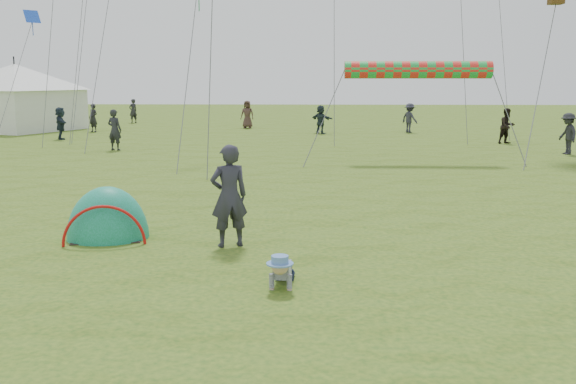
{
  "coord_description": "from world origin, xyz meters",
  "views": [
    {
      "loc": [
        0.68,
        -8.79,
        3.06
      ],
      "look_at": [
        0.24,
        2.86,
        1.0
      ],
      "focal_mm": 40.0,
      "sensor_mm": 36.0,
      "label": 1
    }
  ],
  "objects_px": {
    "crawling_toddler": "(282,269)",
    "standing_adult": "(229,196)",
    "event_marquee": "(16,95)",
    "popup_tent": "(108,238)"
  },
  "relations": [
    {
      "from": "crawling_toddler",
      "to": "event_marquee",
      "type": "xyz_separation_m",
      "value": [
        -17.34,
        29.09,
        1.85
      ]
    },
    {
      "from": "standing_adult",
      "to": "event_marquee",
      "type": "xyz_separation_m",
      "value": [
        -16.27,
        26.76,
        1.17
      ]
    },
    {
      "from": "popup_tent",
      "to": "event_marquee",
      "type": "distance_m",
      "value": 29.72
    },
    {
      "from": "standing_adult",
      "to": "event_marquee",
      "type": "relative_size",
      "value": 0.31
    },
    {
      "from": "standing_adult",
      "to": "popup_tent",
      "type": "bearing_deg",
      "value": -33.92
    },
    {
      "from": "crawling_toddler",
      "to": "event_marquee",
      "type": "relative_size",
      "value": 0.12
    },
    {
      "from": "crawling_toddler",
      "to": "standing_adult",
      "type": "bearing_deg",
      "value": 119.23
    },
    {
      "from": "crawling_toddler",
      "to": "popup_tent",
      "type": "bearing_deg",
      "value": 145.37
    },
    {
      "from": "crawling_toddler",
      "to": "popup_tent",
      "type": "distance_m",
      "value": 4.55
    },
    {
      "from": "popup_tent",
      "to": "standing_adult",
      "type": "distance_m",
      "value": 2.68
    }
  ]
}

